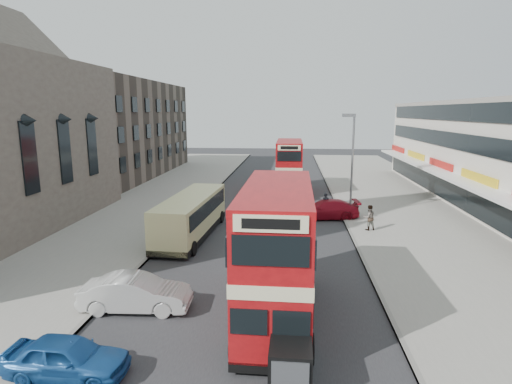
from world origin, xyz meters
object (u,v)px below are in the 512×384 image
at_px(car_right_b, 327,209).
at_px(pedestrian_near, 369,217).
at_px(street_lamp, 351,158).
at_px(car_left_near, 67,357).
at_px(bus_second, 289,166).
at_px(cyclist, 325,209).
at_px(car_left_front, 136,293).
at_px(coach, 191,214).
at_px(bus_main, 277,252).
at_px(car_right_a, 326,209).

height_order(car_right_b, pedestrian_near, pedestrian_near).
relative_size(street_lamp, car_left_near, 2.09).
xyz_separation_m(bus_second, cyclist, (2.98, -10.45, -2.05)).
bearing_deg(car_left_front, street_lamp, -37.38).
height_order(coach, car_left_front, coach).
xyz_separation_m(car_left_front, cyclist, (9.19, 16.33, -0.10)).
relative_size(street_lamp, car_right_b, 2.11).
relative_size(street_lamp, bus_main, 0.84).
bearing_deg(bus_main, cyclist, -100.53).
bearing_deg(bus_second, car_left_near, 77.74).
distance_m(bus_second, pedestrian_near, 15.37).
distance_m(bus_second, coach, 17.48).
bearing_deg(street_lamp, bus_second, 113.91).
bearing_deg(car_right_b, street_lamp, 55.88).
distance_m(coach, cyclist, 11.04).
bearing_deg(car_right_b, car_left_front, -31.46).
bearing_deg(car_right_b, bus_second, -164.78).
distance_m(bus_second, car_right_b, 10.50).
height_order(car_right_a, pedestrian_near, pedestrian_near).
bearing_deg(car_right_a, street_lamp, 84.79).
relative_size(bus_second, car_left_near, 2.40).
distance_m(street_lamp, car_right_b, 4.66).
distance_m(car_left_near, car_right_b, 23.68).
height_order(coach, car_right_b, coach).
xyz_separation_m(bus_main, car_right_a, (3.23, 16.11, -2.03)).
bearing_deg(bus_second, coach, 68.37).
xyz_separation_m(bus_second, car_right_b, (3.15, -9.78, -2.17)).
distance_m(car_left_front, car_right_a, 18.44).
distance_m(coach, pedestrian_near, 12.25).
xyz_separation_m(car_left_front, car_right_a, (9.17, 16.00, -0.01)).
height_order(bus_main, car_left_near, bus_main).
bearing_deg(cyclist, car_left_front, -115.63).
bearing_deg(cyclist, street_lamp, -6.76).
bearing_deg(street_lamp, car_right_a, 180.00).
height_order(street_lamp, cyclist, street_lamp).
height_order(bus_main, pedestrian_near, bus_main).
bearing_deg(pedestrian_near, cyclist, -70.60).
relative_size(car_left_front, pedestrian_near, 2.56).
relative_size(car_left_near, car_right_a, 0.75).
relative_size(bus_main, car_left_front, 2.10).
height_order(car_left_near, pedestrian_near, pedestrian_near).
relative_size(street_lamp, coach, 0.83).
height_order(bus_main, car_right_a, bus_main).
relative_size(bus_second, cyclist, 4.77).
relative_size(bus_second, coach, 0.95).
bearing_deg(bus_second, street_lamp, 113.75).
distance_m(street_lamp, coach, 12.85).
bearing_deg(pedestrian_near, car_right_b, -76.53).
height_order(street_lamp, bus_main, street_lamp).
xyz_separation_m(street_lamp, car_left_near, (-11.49, -20.53, -4.12)).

